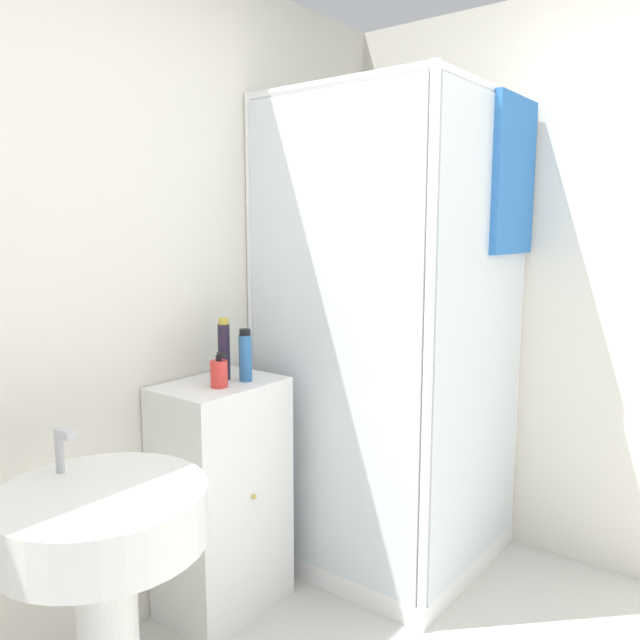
% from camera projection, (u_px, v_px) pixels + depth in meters
% --- Properties ---
extents(wall_back, '(6.40, 0.06, 2.50)m').
position_uv_depth(wall_back, '(78.00, 304.00, 2.11)').
color(wall_back, silver).
rests_on(wall_back, ground_plane).
extents(shower_enclosure, '(0.90, 0.93, 2.06)m').
position_uv_depth(shower_enclosure, '(398.00, 437.00, 2.78)').
color(shower_enclosure, white).
rests_on(shower_enclosure, ground_plane).
extents(vanity_cabinet, '(0.48, 0.35, 0.92)m').
position_uv_depth(vanity_cabinet, '(222.00, 496.00, 2.46)').
color(vanity_cabinet, white).
rests_on(vanity_cabinet, ground_plane).
extents(sink, '(0.56, 0.56, 0.96)m').
position_uv_depth(sink, '(104.00, 557.00, 1.67)').
color(sink, white).
rests_on(sink, ground_plane).
extents(soap_dispenser, '(0.06, 0.07, 0.13)m').
position_uv_depth(soap_dispenser, '(219.00, 373.00, 2.31)').
color(soap_dispenser, red).
rests_on(soap_dispenser, vanity_cabinet).
extents(shampoo_bottle_tall_black, '(0.05, 0.05, 0.24)m').
position_uv_depth(shampoo_bottle_tall_black, '(224.00, 350.00, 2.43)').
color(shampoo_bottle_tall_black, '#281E33').
rests_on(shampoo_bottle_tall_black, vanity_cabinet).
extents(shampoo_bottle_blue, '(0.05, 0.05, 0.20)m').
position_uv_depth(shampoo_bottle_blue, '(245.00, 356.00, 2.40)').
color(shampoo_bottle_blue, '#2D66A3').
rests_on(shampoo_bottle_blue, vanity_cabinet).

